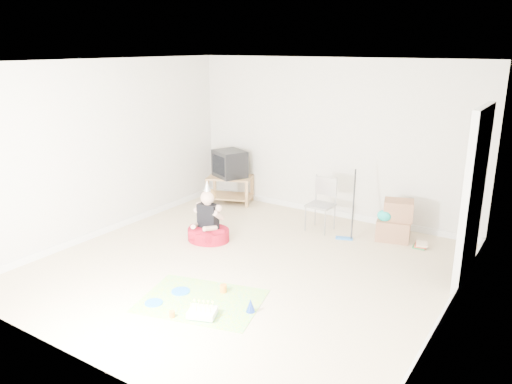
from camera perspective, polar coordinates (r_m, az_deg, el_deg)
The scene contains 16 objects.
ground at distance 6.61m, azimuth -1.18°, elevation -8.47°, with size 5.00×5.00×0.00m, color beige.
doorway_recess at distance 6.46m, azimuth 23.74°, elevation -0.80°, with size 0.02×0.90×2.05m, color black.
tv_stand at distance 9.11m, azimuth -2.98°, elevation 0.55°, with size 0.91×0.73×0.49m.
crt_tv at distance 9.00m, azimuth -3.02°, elevation 3.25°, with size 0.56×0.46×0.48m, color black.
folding_chair at distance 7.76m, azimuth 7.38°, elevation -1.51°, with size 0.39×0.37×0.84m.
cardboard_boxes at distance 7.64m, azimuth 15.59°, elevation -3.22°, with size 0.56×0.49×0.61m.
floor_mop at distance 7.50m, azimuth 10.14°, elevation -3.45°, with size 0.27×0.33×1.02m.
book_pile at distance 7.56m, azimuth 18.33°, elevation -5.76°, with size 0.20×0.24×0.07m.
seated_woman at distance 7.40m, azimuth -5.47°, elevation -4.05°, with size 0.71×0.71×0.92m.
party_mat at distance 5.81m, azimuth -6.29°, elevation -12.25°, with size 1.34×0.97×0.01m, color #FF359D.
birthday_cake at distance 5.50m, azimuth -6.14°, elevation -13.61°, with size 0.35×0.32×0.14m.
blue_plate_near at distance 6.03m, azimuth -8.60°, elevation -11.15°, with size 0.22×0.22×0.01m, color blue.
blue_plate_far at distance 5.84m, azimuth -11.61°, elevation -12.29°, with size 0.20×0.20×0.01m, color blue.
orange_cup_near at distance 5.95m, azimuth -3.75°, elevation -10.94°, with size 0.08×0.08×0.09m, color orange.
orange_cup_far at distance 5.52m, azimuth -9.58°, elevation -13.61°, with size 0.06×0.06×0.07m, color orange.
blue_party_hat at distance 5.53m, azimuth -0.63°, elevation -12.82°, with size 0.10×0.10×0.15m, color #1B40BE.
Camera 1 is at (3.38, -4.94, 2.79)m, focal length 35.00 mm.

